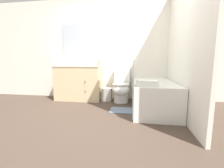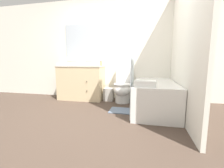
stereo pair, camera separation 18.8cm
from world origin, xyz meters
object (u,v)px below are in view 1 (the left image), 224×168
at_px(tissue_box, 82,64).
at_px(hand_towel_folded, 59,64).
at_px(toilet, 121,87).
at_px(wastebasket, 107,94).
at_px(bath_towel_folded, 147,83).
at_px(soap_dispenser, 99,63).
at_px(vanity_cabinet, 79,83).
at_px(bath_mat, 122,110).
at_px(bathtub, 153,95).
at_px(sink_faucet, 81,64).

distance_m(tissue_box, hand_towel_folded, 0.54).
distance_m(toilet, tissue_box, 1.15).
xyz_separation_m(wastebasket, bath_towel_folded, (0.86, -1.08, 0.45)).
bearing_deg(soap_dispenser, vanity_cabinet, -171.43).
height_order(bath_towel_folded, bath_mat, bath_towel_folded).
relative_size(bathtub, wastebasket, 5.04).
height_order(hand_towel_folded, bath_mat, hand_towel_folded).
bearing_deg(hand_towel_folded, bathtub, -9.32).
xyz_separation_m(tissue_box, bath_towel_folded, (1.50, -1.17, -0.30)).
xyz_separation_m(toilet, wastebasket, (-0.35, 0.07, -0.19)).
xyz_separation_m(bathtub, hand_towel_folded, (-2.17, 0.36, 0.60)).
xyz_separation_m(sink_faucet, bathtub, (1.75, -0.69, -0.60)).
relative_size(wastebasket, bath_mat, 0.67).
bearing_deg(soap_dispenser, toilet, -16.14).
relative_size(vanity_cabinet, bath_mat, 2.45).
distance_m(vanity_cabinet, wastebasket, 0.76).
height_order(vanity_cabinet, toilet, vanity_cabinet).
bearing_deg(sink_faucet, hand_towel_folded, -141.88).
height_order(bathtub, bath_mat, bathtub).
height_order(sink_faucet, soap_dispenser, soap_dispenser).
height_order(sink_faucet, toilet, sink_faucet).
distance_m(bathtub, tissue_box, 1.88).
relative_size(toilet, tissue_box, 5.98).
height_order(wastebasket, bath_mat, wastebasket).
distance_m(sink_faucet, soap_dispenser, 0.51).
bearing_deg(soap_dispenser, sink_faucet, 168.75).
height_order(vanity_cabinet, bath_mat, vanity_cabinet).
bearing_deg(hand_towel_folded, toilet, 2.63).
xyz_separation_m(toilet, hand_towel_folded, (-1.48, -0.07, 0.54)).
xyz_separation_m(sink_faucet, bath_mat, (1.14, -0.91, -0.87)).
relative_size(bathtub, bath_mat, 3.40).
bearing_deg(soap_dispenser, hand_towel_folded, -165.81).
relative_size(sink_faucet, bathtub, 0.09).
height_order(soap_dispenser, bath_mat, soap_dispenser).
xyz_separation_m(vanity_cabinet, soap_dispenser, (0.50, 0.07, 0.48)).
relative_size(toilet, hand_towel_folded, 3.98).
bearing_deg(soap_dispenser, bathtub, -25.18).
bearing_deg(toilet, bath_towel_folded, -63.68).
xyz_separation_m(vanity_cabinet, wastebasket, (0.71, -0.02, -0.28)).
relative_size(toilet, bath_towel_folded, 2.41).
relative_size(sink_faucet, bath_towel_folded, 0.43).
bearing_deg(tissue_box, toilet, -8.84).
height_order(sink_faucet, tissue_box, sink_faucet).
xyz_separation_m(vanity_cabinet, tissue_box, (0.07, 0.07, 0.47)).
bearing_deg(vanity_cabinet, hand_towel_folded, -159.54).
relative_size(wastebasket, tissue_box, 2.30).
bearing_deg(bath_towel_folded, sink_faucet, 140.74).
relative_size(tissue_box, bath_mat, 0.29).
bearing_deg(bathtub, bath_mat, -159.90).
distance_m(wastebasket, hand_towel_folded, 1.35).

